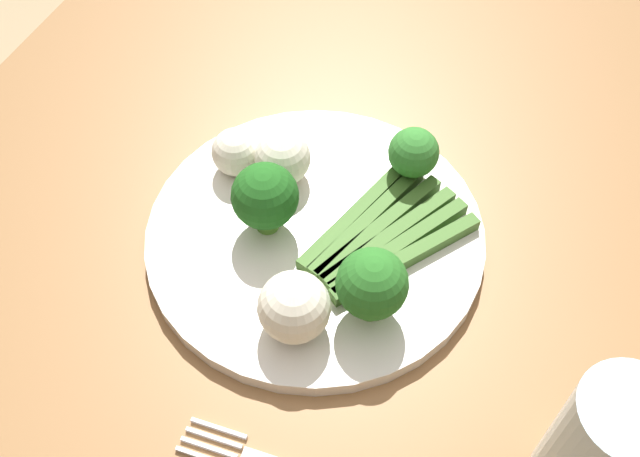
{
  "coord_description": "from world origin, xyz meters",
  "views": [
    {
      "loc": [
        -0.28,
        -0.15,
        1.28
      ],
      "look_at": [
        0.07,
        -0.0,
        0.77
      ],
      "focal_mm": 41.34,
      "sensor_mm": 36.0,
      "label": 1
    }
  ],
  "objects_px": {
    "plate": "(320,237)",
    "broccoli_outer_edge": "(372,285)",
    "cauliflower_back_right": "(282,158)",
    "broccoli_back": "(265,197)",
    "dining_table": "(288,362)",
    "water_glass": "(602,449)",
    "broccoli_front": "(413,153)",
    "cauliflower_left": "(294,307)",
    "cauliflower_near_fork": "(236,152)",
    "asparagus_bundle": "(383,234)"
  },
  "relations": [
    {
      "from": "plate",
      "to": "broccoli_outer_edge",
      "type": "bearing_deg",
      "value": -131.08
    },
    {
      "from": "broccoli_outer_edge",
      "to": "cauliflower_back_right",
      "type": "xyz_separation_m",
      "value": [
        0.1,
        0.12,
        -0.01
      ]
    },
    {
      "from": "broccoli_back",
      "to": "cauliflower_back_right",
      "type": "relative_size",
      "value": 1.38
    },
    {
      "from": "broccoli_back",
      "to": "cauliflower_back_right",
      "type": "xyz_separation_m",
      "value": [
        0.06,
        0.01,
        -0.01
      ]
    },
    {
      "from": "plate",
      "to": "broccoli_outer_edge",
      "type": "distance_m",
      "value": 0.1
    },
    {
      "from": "dining_table",
      "to": "water_glass",
      "type": "distance_m",
      "value": 0.31
    },
    {
      "from": "broccoli_front",
      "to": "cauliflower_left",
      "type": "xyz_separation_m",
      "value": [
        -0.18,
        0.04,
        -0.0
      ]
    },
    {
      "from": "broccoli_back",
      "to": "cauliflower_near_fork",
      "type": "distance_m",
      "value": 0.08
    },
    {
      "from": "water_glass",
      "to": "broccoli_outer_edge",
      "type": "bearing_deg",
      "value": 69.99
    },
    {
      "from": "cauliflower_near_fork",
      "to": "cauliflower_left",
      "type": "height_order",
      "value": "cauliflower_left"
    },
    {
      "from": "broccoli_outer_edge",
      "to": "broccoli_back",
      "type": "bearing_deg",
      "value": 67.22
    },
    {
      "from": "asparagus_bundle",
      "to": "broccoli_outer_edge",
      "type": "bearing_deg",
      "value": -143.1
    },
    {
      "from": "asparagus_bundle",
      "to": "cauliflower_back_right",
      "type": "xyz_separation_m",
      "value": [
        0.03,
        0.11,
        0.02
      ]
    },
    {
      "from": "broccoli_front",
      "to": "broccoli_back",
      "type": "distance_m",
      "value": 0.14
    },
    {
      "from": "water_glass",
      "to": "dining_table",
      "type": "bearing_deg",
      "value": 77.62
    },
    {
      "from": "broccoli_front",
      "to": "cauliflower_left",
      "type": "distance_m",
      "value": 0.19
    },
    {
      "from": "dining_table",
      "to": "broccoli_front",
      "type": "bearing_deg",
      "value": -19.93
    },
    {
      "from": "dining_table",
      "to": "broccoli_outer_edge",
      "type": "relative_size",
      "value": 18.84
    },
    {
      "from": "dining_table",
      "to": "cauliflower_back_right",
      "type": "relative_size",
      "value": 25.64
    },
    {
      "from": "broccoli_outer_edge",
      "to": "water_glass",
      "type": "distance_m",
      "value": 0.2
    },
    {
      "from": "asparagus_bundle",
      "to": "cauliflower_left",
      "type": "distance_m",
      "value": 0.12
    },
    {
      "from": "broccoli_front",
      "to": "broccoli_back",
      "type": "height_order",
      "value": "broccoli_back"
    },
    {
      "from": "plate",
      "to": "broccoli_back",
      "type": "relative_size",
      "value": 4.22
    },
    {
      "from": "water_glass",
      "to": "asparagus_bundle",
      "type": "bearing_deg",
      "value": 54.73
    },
    {
      "from": "broccoli_outer_edge",
      "to": "cauliflower_left",
      "type": "height_order",
      "value": "broccoli_outer_edge"
    },
    {
      "from": "cauliflower_back_right",
      "to": "broccoli_back",
      "type": "bearing_deg",
      "value": -169.78
    },
    {
      "from": "broccoli_back",
      "to": "cauliflower_near_fork",
      "type": "bearing_deg",
      "value": 46.58
    },
    {
      "from": "broccoli_back",
      "to": "water_glass",
      "type": "height_order",
      "value": "water_glass"
    },
    {
      "from": "broccoli_outer_edge",
      "to": "dining_table",
      "type": "bearing_deg",
      "value": 98.59
    },
    {
      "from": "dining_table",
      "to": "water_glass",
      "type": "height_order",
      "value": "water_glass"
    },
    {
      "from": "cauliflower_near_fork",
      "to": "cauliflower_left",
      "type": "distance_m",
      "value": 0.18
    },
    {
      "from": "plate",
      "to": "water_glass",
      "type": "relative_size",
      "value": 2.36
    },
    {
      "from": "plate",
      "to": "broccoli_back",
      "type": "bearing_deg",
      "value": 104.17
    },
    {
      "from": "broccoli_back",
      "to": "plate",
      "type": "bearing_deg",
      "value": -75.83
    },
    {
      "from": "dining_table",
      "to": "plate",
      "type": "bearing_deg",
      "value": -3.81
    },
    {
      "from": "cauliflower_back_right",
      "to": "cauliflower_near_fork",
      "type": "xyz_separation_m",
      "value": [
        -0.01,
        0.04,
        -0.0
      ]
    },
    {
      "from": "cauliflower_back_right",
      "to": "cauliflower_left",
      "type": "distance_m",
      "value": 0.16
    },
    {
      "from": "cauliflower_near_fork",
      "to": "water_glass",
      "type": "distance_m",
      "value": 0.39
    },
    {
      "from": "asparagus_bundle",
      "to": "cauliflower_near_fork",
      "type": "relative_size",
      "value": 3.67
    },
    {
      "from": "dining_table",
      "to": "broccoli_back",
      "type": "distance_m",
      "value": 0.18
    },
    {
      "from": "cauliflower_back_right",
      "to": "cauliflower_left",
      "type": "relative_size",
      "value": 0.89
    },
    {
      "from": "plate",
      "to": "cauliflower_back_right",
      "type": "relative_size",
      "value": 5.8
    },
    {
      "from": "broccoli_back",
      "to": "asparagus_bundle",
      "type": "bearing_deg",
      "value": -75.24
    },
    {
      "from": "dining_table",
      "to": "asparagus_bundle",
      "type": "xyz_separation_m",
      "value": [
        0.08,
        -0.06,
        0.13
      ]
    },
    {
      "from": "dining_table",
      "to": "broccoli_front",
      "type": "distance_m",
      "value": 0.23
    },
    {
      "from": "broccoli_front",
      "to": "dining_table",
      "type": "bearing_deg",
      "value": 160.07
    },
    {
      "from": "dining_table",
      "to": "cauliflower_left",
      "type": "relative_size",
      "value": 22.84
    },
    {
      "from": "asparagus_bundle",
      "to": "broccoli_back",
      "type": "xyz_separation_m",
      "value": [
        -0.03,
        0.1,
        0.03
      ]
    },
    {
      "from": "dining_table",
      "to": "broccoli_front",
      "type": "relative_size",
      "value": 23.41
    },
    {
      "from": "cauliflower_left",
      "to": "cauliflower_back_right",
      "type": "bearing_deg",
      "value": 27.3
    }
  ]
}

